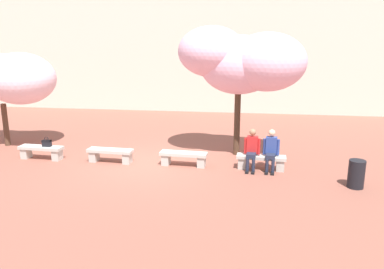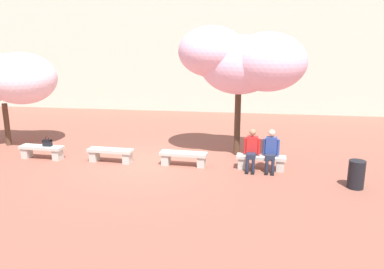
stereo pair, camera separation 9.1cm
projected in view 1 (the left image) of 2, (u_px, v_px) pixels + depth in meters
ground_plane at (147, 164)px, 12.30m from camera, size 100.00×100.00×0.00m
building_facade at (195, 45)px, 22.62m from camera, size 28.00×4.00×7.52m
stone_bench_west_end at (41, 151)px, 12.75m from camera, size 1.54×0.50×0.45m
stone_bench_near_west at (110, 154)px, 12.40m from camera, size 1.54×0.50×0.45m
stone_bench_center at (184, 157)px, 12.06m from camera, size 1.54×0.50×0.45m
stone_bench_near_east at (261, 160)px, 11.71m from camera, size 1.54×0.50×0.45m
person_seated_left at (252, 148)px, 11.60m from camera, size 0.51×0.71×1.29m
person_seated_right at (271, 149)px, 11.52m from camera, size 0.51×0.71×1.29m
handbag at (47, 143)px, 12.66m from camera, size 0.30×0.15×0.34m
cherry_tree_main at (241, 60)px, 12.47m from camera, size 4.26×2.61×4.44m
trash_bin at (356, 174)px, 10.21m from camera, size 0.44×0.44×0.78m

